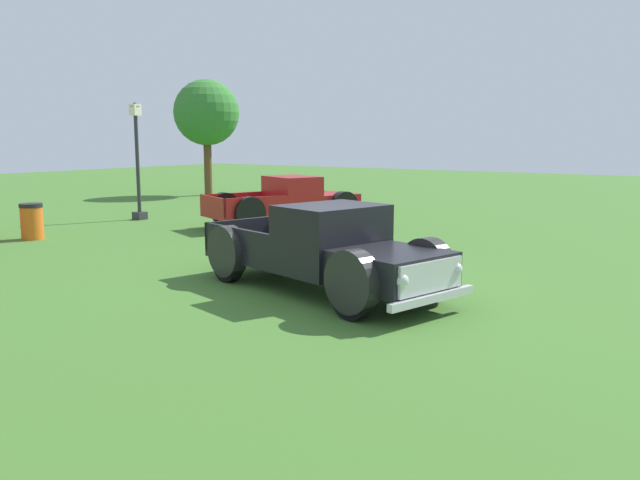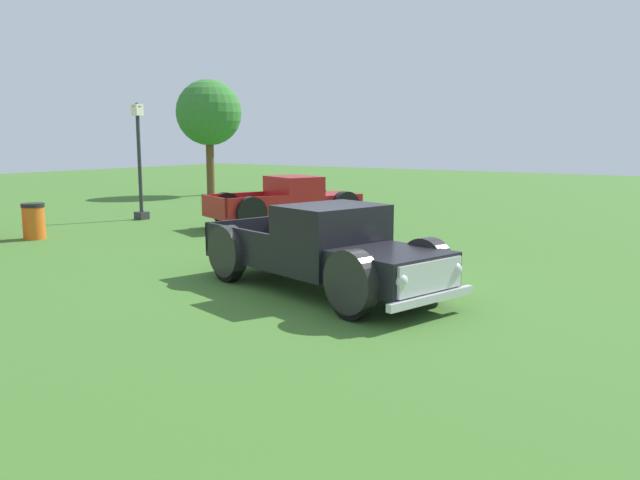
{
  "view_description": "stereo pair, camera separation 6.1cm",
  "coord_description": "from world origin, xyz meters",
  "px_view_note": "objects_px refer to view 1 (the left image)",
  "views": [
    {
      "loc": [
        -9.38,
        -5.9,
        2.67
      ],
      "look_at": [
        -0.16,
        0.27,
        0.9
      ],
      "focal_mm": 36.26,
      "sensor_mm": 36.0,
      "label": 1
    },
    {
      "loc": [
        -9.34,
        -5.95,
        2.67
      ],
      "look_at": [
        -0.16,
        0.27,
        0.9
      ],
      "focal_mm": 36.26,
      "sensor_mm": 36.0,
      "label": 2
    }
  ],
  "objects_px": {
    "pickup_truck_foreground": "(334,252)",
    "oak_tree_east": "(207,113)",
    "pickup_truck_behind_left": "(294,202)",
    "trash_can": "(32,221)",
    "lamp_post_near": "(137,159)"
  },
  "relations": [
    {
      "from": "pickup_truck_foreground",
      "to": "oak_tree_east",
      "type": "relative_size",
      "value": 1.01
    },
    {
      "from": "pickup_truck_foreground",
      "to": "oak_tree_east",
      "type": "height_order",
      "value": "oak_tree_east"
    },
    {
      "from": "pickup_truck_behind_left",
      "to": "oak_tree_east",
      "type": "xyz_separation_m",
      "value": [
        6.04,
        9.31,
        3.04
      ]
    },
    {
      "from": "pickup_truck_foreground",
      "to": "lamp_post_near",
      "type": "distance_m",
      "value": 11.96
    },
    {
      "from": "oak_tree_east",
      "to": "pickup_truck_foreground",
      "type": "bearing_deg",
      "value": -130.4
    },
    {
      "from": "pickup_truck_foreground",
      "to": "lamp_post_near",
      "type": "relative_size",
      "value": 1.41
    },
    {
      "from": "pickup_truck_behind_left",
      "to": "lamp_post_near",
      "type": "relative_size",
      "value": 1.36
    },
    {
      "from": "pickup_truck_behind_left",
      "to": "trash_can",
      "type": "relative_size",
      "value": 5.43
    },
    {
      "from": "pickup_truck_behind_left",
      "to": "lamp_post_near",
      "type": "bearing_deg",
      "value": 110.21
    },
    {
      "from": "pickup_truck_foreground",
      "to": "trash_can",
      "type": "bearing_deg",
      "value": 86.18
    },
    {
      "from": "lamp_post_near",
      "to": "trash_can",
      "type": "height_order",
      "value": "lamp_post_near"
    },
    {
      "from": "pickup_truck_foreground",
      "to": "lamp_post_near",
      "type": "height_order",
      "value": "lamp_post_near"
    },
    {
      "from": "pickup_truck_foreground",
      "to": "trash_can",
      "type": "xyz_separation_m",
      "value": [
        0.66,
        9.87,
        -0.25
      ]
    },
    {
      "from": "pickup_truck_behind_left",
      "to": "trash_can",
      "type": "bearing_deg",
      "value": 147.0
    },
    {
      "from": "pickup_truck_behind_left",
      "to": "lamp_post_near",
      "type": "xyz_separation_m",
      "value": [
        -1.81,
        4.93,
        1.27
      ]
    }
  ]
}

